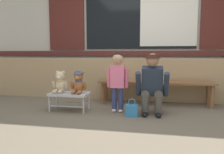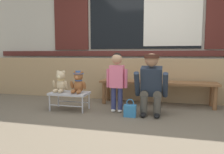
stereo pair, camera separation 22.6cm
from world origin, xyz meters
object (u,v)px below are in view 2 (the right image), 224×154
Objects in this scene: teddy_bear_plain at (61,82)px; handbag_on_ground at (130,110)px; small_display_bench at (70,94)px; teddy_bear_with_hat at (78,82)px; child_standing at (117,76)px; wooden_bench_long at (157,85)px; adult_crouching at (152,84)px.

teddy_bear_plain reaches higher than handbag_on_ground.
small_display_bench is 1.76× the size of teddy_bear_with_hat.
child_standing is at bearing 5.74° from small_display_bench.
teddy_bear_plain reaches higher than wooden_bench_long.
small_display_bench is at bearing -152.71° from wooden_bench_long.
teddy_bear_plain is at bearing -155.20° from wooden_bench_long.
adult_crouching reaches higher than small_display_bench.
teddy_bear_with_hat reaches higher than small_display_bench.
teddy_bear_with_hat is at bearing -176.97° from adult_crouching.
teddy_bear_plain is 1.27m from handbag_on_ground.
wooden_bench_long is at bearing 27.29° from small_display_bench.
wooden_bench_long is 0.97m from handbag_on_ground.
child_standing is 0.60m from handbag_on_ground.
teddy_bear_plain is at bearing 173.28° from handbag_on_ground.
adult_crouching reaches higher than handbag_on_ground.
wooden_bench_long reaches higher than small_display_bench.
wooden_bench_long is 0.91m from child_standing.
child_standing is at bearing 6.98° from teddy_bear_with_hat.
child_standing is (0.64, 0.08, 0.12)m from teddy_bear_with_hat.
small_display_bench is 0.67× the size of adult_crouching.
child_standing is at bearing 139.00° from handbag_on_ground.
wooden_bench_long is at bearing 30.14° from teddy_bear_with_hat.
wooden_bench_long is at bearing 24.80° from teddy_bear_plain.
small_display_bench is at bearing -179.23° from teddy_bear_with_hat.
handbag_on_ground is at bearing -112.05° from wooden_bench_long.
handbag_on_ground is (-0.35, -0.86, -0.28)m from wooden_bench_long.
adult_crouching is (-0.05, -0.66, 0.11)m from wooden_bench_long.
handbag_on_ground is (0.89, -0.14, -0.38)m from teddy_bear_with_hat.
child_standing reaches higher than teddy_bear_with_hat.
teddy_bear_plain is 1.00× the size of teddy_bear_with_hat.
teddy_bear_with_hat reaches higher than wooden_bench_long.
teddy_bear_plain is 0.97m from child_standing.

